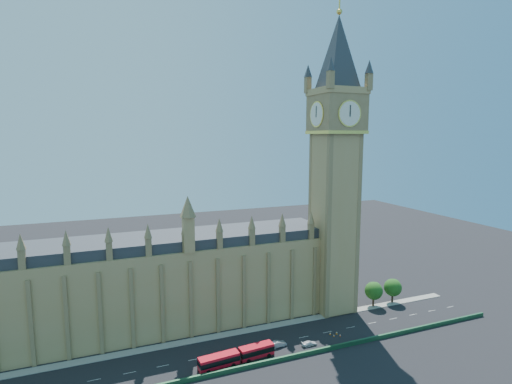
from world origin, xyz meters
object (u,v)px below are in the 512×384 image
object	(u,v)px
red_bus	(237,357)
car_white	(309,343)
car_grey	(261,350)
car_silver	(278,344)

from	to	relation	value
red_bus	car_white	world-z (taller)	red_bus
car_grey	car_silver	xyz separation A→B (m)	(5.33, 0.91, 0.10)
car_grey	car_white	xyz separation A→B (m)	(13.66, -1.67, -0.08)
car_grey	car_silver	distance (m)	5.40
red_bus	car_grey	xyz separation A→B (m)	(7.66, 2.55, -1.09)
red_bus	car_white	size ratio (longest dim) A/B	4.68
car_silver	car_white	bearing A→B (deg)	-113.40
red_bus	car_grey	size ratio (longest dim) A/B	4.86
red_bus	car_silver	size ratio (longest dim) A/B	4.14
car_grey	car_white	distance (m)	13.76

